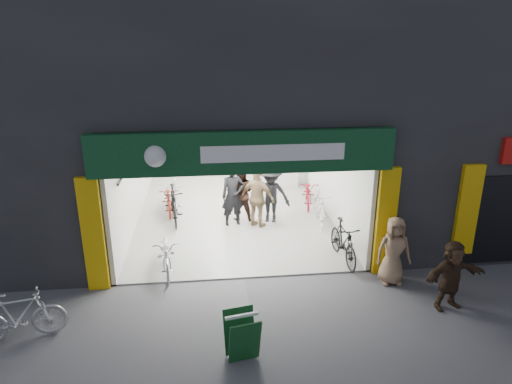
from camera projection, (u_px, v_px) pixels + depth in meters
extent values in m
plane|color=#56565B|center=(245.00, 279.00, 10.57)|extent=(60.00, 60.00, 0.00)
cube|color=#232326|center=(262.00, 20.00, 13.47)|extent=(16.00, 10.00, 4.50)
cube|color=#232326|center=(53.00, 157.00, 14.10)|extent=(5.00, 10.00, 3.50)
cube|color=#232326|center=(409.00, 148.00, 15.32)|extent=(6.00, 10.00, 3.50)
cube|color=#9E9E99|center=(233.00, 214.00, 14.32)|extent=(6.00, 8.00, 0.04)
cube|color=silver|center=(226.00, 137.00, 17.64)|extent=(6.00, 0.20, 3.20)
cube|color=silver|center=(133.00, 168.00, 13.48)|extent=(0.10, 8.00, 3.20)
cube|color=silver|center=(328.00, 162.00, 14.11)|extent=(0.10, 8.00, 3.20)
cube|color=white|center=(232.00, 111.00, 13.25)|extent=(6.00, 8.00, 0.10)
cube|color=black|center=(243.00, 136.00, 9.56)|extent=(6.00, 0.30, 0.30)
cube|color=#0B3318|center=(244.00, 152.00, 9.45)|extent=(6.40, 0.25, 0.90)
cube|color=white|center=(274.00, 153.00, 9.38)|extent=(3.00, 0.02, 0.35)
cube|color=#E9AE0C|center=(93.00, 235.00, 9.74)|extent=(0.45, 0.12, 2.60)
cube|color=#E9AE0C|center=(386.00, 222.00, 10.43)|extent=(0.45, 0.12, 2.60)
cube|color=#E9AE0C|center=(467.00, 210.00, 10.57)|extent=(0.50, 0.12, 2.20)
cylinder|color=black|center=(133.00, 157.00, 12.77)|extent=(0.06, 5.00, 0.06)
cube|color=silver|center=(278.00, 174.00, 16.69)|extent=(1.40, 0.60, 1.00)
cube|color=white|center=(239.00, 133.00, 10.65)|extent=(1.30, 0.35, 0.04)
cube|color=white|center=(234.00, 119.00, 12.34)|extent=(1.30, 0.35, 0.04)
cube|color=white|center=(230.00, 109.00, 14.03)|extent=(1.30, 0.35, 0.04)
cube|color=white|center=(227.00, 101.00, 15.71)|extent=(1.30, 0.35, 0.04)
imported|color=#ADADB2|center=(167.00, 253.00, 10.79)|extent=(0.81, 1.81, 0.92)
imported|color=black|center=(174.00, 205.00, 13.59)|extent=(0.73, 1.88, 1.10)
imported|color=maroon|center=(169.00, 199.00, 14.32)|extent=(0.77, 1.75, 0.89)
imported|color=#B7B7BC|center=(175.00, 197.00, 14.29)|extent=(0.57, 1.76, 1.05)
imported|color=black|center=(343.00, 242.00, 11.23)|extent=(0.60, 1.77, 1.05)
imported|color=maroon|center=(308.00, 193.00, 14.90)|extent=(0.92, 1.80, 0.90)
imported|color=silver|center=(320.00, 207.00, 13.49)|extent=(0.62, 1.74, 1.03)
imported|color=#BCBBC0|center=(18.00, 316.00, 8.33)|extent=(1.71, 0.79, 0.99)
imported|color=black|center=(233.00, 196.00, 13.20)|extent=(0.76, 0.59, 1.86)
imported|color=#321E16|center=(240.00, 193.00, 13.61)|extent=(0.92, 0.76, 1.73)
imported|color=black|center=(271.00, 195.00, 13.43)|extent=(1.27, 0.92, 1.76)
imported|color=#907654|center=(258.00, 198.00, 13.07)|extent=(1.12, 0.98, 1.81)
imported|color=#8F7053|center=(394.00, 251.00, 10.17)|extent=(0.80, 0.55, 1.59)
imported|color=#362518|center=(451.00, 275.00, 9.24)|extent=(1.44, 0.71, 1.49)
cube|color=#10421B|center=(245.00, 342.00, 7.69)|extent=(0.58, 0.31, 0.84)
cube|color=#10421B|center=(239.00, 330.00, 8.01)|extent=(0.58, 0.31, 0.84)
cube|color=white|center=(242.00, 316.00, 7.72)|extent=(0.58, 0.16, 0.05)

